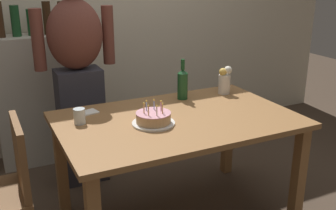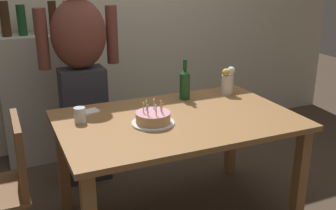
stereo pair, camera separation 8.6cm
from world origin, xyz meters
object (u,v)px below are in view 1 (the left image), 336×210
at_px(napkin_stack, 88,112).
at_px(flower_vase, 225,81).
at_px(water_glass_near, 79,116).
at_px(birthday_cake, 153,119).
at_px(wine_bottle, 183,83).
at_px(dining_chair, 5,185).
at_px(person_man_bearded, 78,75).

distance_m(napkin_stack, flower_vase, 1.05).
height_order(water_glass_near, flower_vase, flower_vase).
bearing_deg(napkin_stack, birthday_cake, -50.11).
bearing_deg(wine_bottle, water_glass_near, -168.60).
bearing_deg(dining_chair, wine_bottle, 104.19).
bearing_deg(wine_bottle, person_man_bearded, 142.55).
xyz_separation_m(birthday_cake, dining_chair, (-0.87, 0.05, -0.26)).
bearing_deg(wine_bottle, napkin_stack, 179.74).
bearing_deg(napkin_stack, person_man_bearded, 82.59).
distance_m(wine_bottle, person_man_bearded, 0.80).
relative_size(water_glass_near, flower_vase, 0.46).
xyz_separation_m(water_glass_near, dining_chair, (-0.47, -0.16, -0.27)).
bearing_deg(wine_bottle, birthday_cake, -136.97).
distance_m(wine_bottle, flower_vase, 0.35).
height_order(person_man_bearded, dining_chair, person_man_bearded).
bearing_deg(birthday_cake, person_man_bearded, 106.03).
distance_m(birthday_cake, flower_vase, 0.81).
height_order(napkin_stack, flower_vase, flower_vase).
bearing_deg(birthday_cake, dining_chair, 177.04).
xyz_separation_m(flower_vase, dining_chair, (-1.61, -0.30, -0.32)).
bearing_deg(wine_bottle, dining_chair, -165.81).
distance_m(birthday_cake, person_man_bearded, 0.89).
relative_size(birthday_cake, water_glass_near, 2.73).
height_order(birthday_cake, flower_vase, flower_vase).
xyz_separation_m(napkin_stack, person_man_bearded, (0.06, 0.48, 0.13)).
xyz_separation_m(birthday_cake, napkin_stack, (-0.31, 0.37, -0.03)).
distance_m(napkin_stack, dining_chair, 0.69).
distance_m(wine_bottle, dining_chair, 1.35).
relative_size(birthday_cake, dining_chair, 0.30).
distance_m(wine_bottle, napkin_stack, 0.71).
distance_m(birthday_cake, water_glass_near, 0.45).
xyz_separation_m(wine_bottle, napkin_stack, (-0.70, 0.00, -0.11)).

